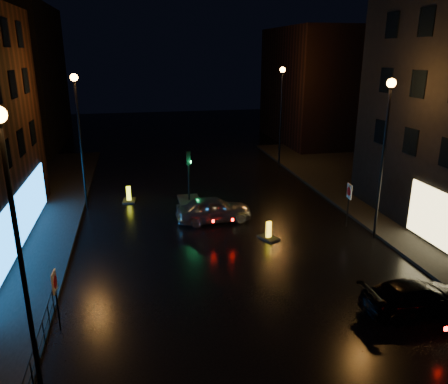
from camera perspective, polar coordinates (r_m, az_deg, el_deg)
The scene contains 15 objects.
ground at distance 17.28m, azimuth 5.89°, elevation -16.04°, with size 120.00×120.00×0.00m, color black.
building_far_left at distance 49.99m, azimuth -25.71°, elevation 13.23°, with size 8.00×16.00×14.00m, color black.
building_far_right at distance 49.75m, azimuth 11.75°, elevation 13.40°, with size 8.00×14.00×12.00m, color black.
street_lamp_lnear at distance 12.70m, azimuth -25.80°, elevation -2.60°, with size 0.44×0.44×8.37m.
street_lamp_lfar at distance 28.08m, azimuth -18.47°, elevation 8.71°, with size 0.44×0.44×8.37m.
street_lamp_rnear at distance 23.53m, azimuth 20.32°, elevation 6.88°, with size 0.44×0.44×8.37m.
street_lamp_rfar at distance 37.90m, azimuth 7.50°, elevation 11.64°, with size 0.44×0.44×8.37m.
traffic_signal at distance 29.26m, azimuth -4.57°, elevation -0.29°, with size 1.40×2.40×3.45m.
guard_railing at distance 15.79m, azimuth -23.23°, elevation -17.98°, with size 0.05×6.04×1.00m.
silver_hatchback at distance 25.70m, azimuth -1.33°, elevation -2.26°, with size 1.78×4.41×1.50m, color #AFB2B7.
dark_sedan at distance 18.73m, azimuth 23.81°, elevation -12.47°, with size 1.76×4.33×1.26m, color black.
bollard_near at distance 23.68m, azimuth 5.84°, elevation -5.59°, with size 1.12×1.31×0.97m.
bollard_far at distance 29.93m, azimuth -12.30°, elevation -0.79°, with size 0.92×1.27×1.05m.
road_sign_left at distance 16.72m, azimuth -21.20°, elevation -11.50°, with size 0.09×0.57×2.34m.
road_sign_right at distance 25.49m, azimuth 16.02°, elevation -0.38°, with size 0.13×0.62×2.56m.
Camera 1 is at (-4.58, -13.60, 9.63)m, focal length 35.00 mm.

